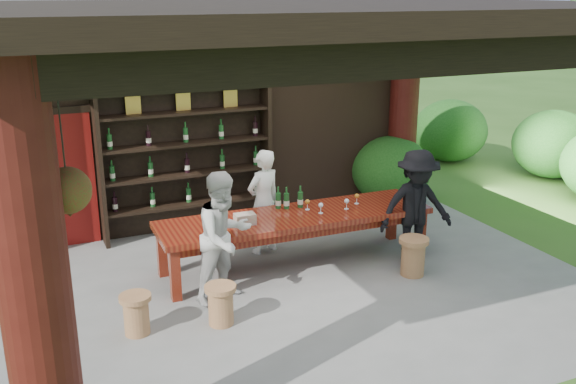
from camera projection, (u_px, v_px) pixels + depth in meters
name	position (u px, v px, depth m)	size (l,w,h in m)	color
ground	(300.00, 286.00, 8.25)	(90.00, 90.00, 0.00)	#2D5119
pavilion	(286.00, 117.00, 7.97)	(7.50, 6.00, 3.60)	slate
wine_shelf	(187.00, 160.00, 9.74)	(2.64, 0.40, 2.32)	black
tasting_table	(296.00, 222.00, 8.66)	(3.76, 1.04, 0.75)	#59140C
stool_near_left	(221.00, 304.00, 7.24)	(0.36, 0.36, 0.48)	#9C643E
stool_near_right	(413.00, 255.00, 8.49)	(0.40, 0.40, 0.52)	#9C643E
stool_far_left	(136.00, 313.00, 7.04)	(0.35, 0.35, 0.47)	#9C643E
host	(264.00, 202.00, 9.11)	(0.55, 0.36, 1.52)	white
guest_woman	(224.00, 237.00, 7.67)	(0.79, 0.61, 1.62)	beige
guest_man	(416.00, 208.00, 8.72)	(1.04, 0.60, 1.61)	black
table_bottles	(288.00, 197.00, 8.83)	(0.38, 0.16, 0.31)	#194C1E
table_glasses	(333.00, 204.00, 8.82)	(0.82, 0.27, 0.15)	silver
napkin_basket	(245.00, 219.00, 8.24)	(0.26, 0.18, 0.14)	#BF6672
shrubs	(414.00, 189.00, 10.39)	(14.60, 9.26, 1.36)	#194C14
trees	(431.00, 9.00, 9.49)	(21.73, 11.36, 4.80)	#3F2819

